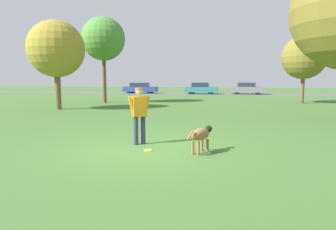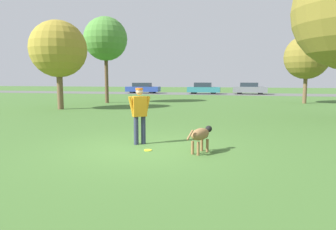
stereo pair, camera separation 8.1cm
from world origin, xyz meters
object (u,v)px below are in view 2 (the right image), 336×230
(tree_far_left, at_px, (106,39))
(frisbee, at_px, (148,150))
(person, at_px, (140,112))
(parked_car_teal, at_px, (204,88))
(tree_near_left, at_px, (58,49))
(parked_car_grey, at_px, (250,89))
(dog, at_px, (201,135))
(tree_far_right, at_px, (307,57))
(parked_car_blue, at_px, (143,88))

(tree_far_left, bearing_deg, frisbee, -61.94)
(person, relative_size, parked_car_teal, 0.40)
(frisbee, distance_m, tree_near_left, 12.82)
(tree_far_left, bearing_deg, person, -62.19)
(tree_near_left, relative_size, parked_car_grey, 1.30)
(dog, bearing_deg, tree_far_right, 6.58)
(person, bearing_deg, dog, -52.96)
(person, distance_m, parked_car_grey, 30.07)
(person, height_order, parked_car_teal, person)
(tree_near_left, height_order, parked_car_grey, tree_near_left)
(frisbee, bearing_deg, parked_car_grey, 82.99)
(dog, xyz_separation_m, tree_near_left, (-9.68, 9.00, 3.16))
(person, relative_size, tree_near_left, 0.30)
(person, distance_m, tree_near_left, 11.80)
(dog, distance_m, parked_car_grey, 30.49)
(frisbee, height_order, tree_far_left, tree_far_left)
(person, xyz_separation_m, parked_car_teal, (-1.36, 29.12, -0.24))
(frisbee, bearing_deg, tree_far_left, 118.06)
(tree_far_left, xyz_separation_m, parked_car_blue, (-2.12, 15.76, -4.18))
(dog, bearing_deg, tree_near_left, 72.63)
(parked_car_teal, bearing_deg, person, -88.29)
(person, distance_m, parked_car_blue, 30.80)
(person, height_order, tree_far_left, tree_far_left)
(tree_far_right, bearing_deg, parked_car_grey, 104.75)
(parked_car_grey, bearing_deg, tree_far_right, -72.41)
(tree_near_left, relative_size, parked_car_blue, 1.22)
(tree_far_right, bearing_deg, person, -115.00)
(tree_near_left, distance_m, parked_car_teal, 21.94)
(frisbee, height_order, parked_car_grey, parked_car_grey)
(parked_car_grey, bearing_deg, tree_near_left, -116.55)
(dog, height_order, parked_car_grey, parked_car_grey)
(tree_far_right, relative_size, tree_far_left, 0.79)
(person, height_order, tree_far_right, tree_far_right)
(tree_far_right, bearing_deg, parked_car_blue, 142.83)
(frisbee, xyz_separation_m, parked_car_teal, (-1.80, 29.81, 0.68))
(person, xyz_separation_m, tree_far_right, (7.69, 16.49, 2.53))
(frisbee, height_order, tree_far_right, tree_far_right)
(person, relative_size, tree_far_left, 0.25)
(tree_near_left, height_order, parked_car_blue, tree_near_left)
(frisbee, distance_m, tree_far_left, 16.91)
(parked_car_blue, bearing_deg, dog, -72.25)
(parked_car_teal, height_order, parked_car_grey, parked_car_teal)
(tree_near_left, distance_m, parked_car_blue, 21.25)
(person, relative_size, parked_car_blue, 0.37)
(tree_far_left, bearing_deg, parked_car_grey, 54.90)
(parked_car_blue, relative_size, parked_car_grey, 1.07)
(tree_near_left, bearing_deg, person, -46.78)
(tree_far_left, relative_size, parked_car_teal, 1.63)
(frisbee, bearing_deg, parked_car_teal, 93.46)
(person, distance_m, tree_far_right, 18.37)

